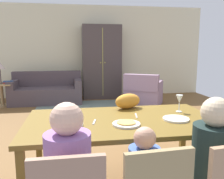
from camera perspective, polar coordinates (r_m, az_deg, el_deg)
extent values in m
cube|color=brown|center=(4.49, -0.83, -9.19)|extent=(6.81, 6.34, 0.02)
cube|color=beige|center=(7.45, -4.52, 8.91)|extent=(6.81, 0.10, 2.70)
cube|color=brown|center=(2.37, 2.43, -7.49)|extent=(1.84, 1.04, 0.04)
cube|color=brown|center=(2.91, -16.83, -12.51)|extent=(0.06, 0.06, 0.72)
cube|color=brown|center=(3.17, 16.29, -10.63)|extent=(0.06, 0.06, 0.72)
cylinder|color=silver|center=(2.20, -10.07, -8.19)|extent=(0.25, 0.25, 0.02)
cylinder|color=#E79E52|center=(2.19, -10.08, -7.81)|extent=(0.17, 0.17, 0.01)
cylinder|color=silver|center=(2.19, 3.39, -8.12)|extent=(0.25, 0.25, 0.02)
cylinder|color=#E1A950|center=(2.18, 3.39, -7.75)|extent=(0.17, 0.17, 0.01)
cylinder|color=white|center=(2.42, 14.82, -6.72)|extent=(0.25, 0.25, 0.02)
cylinder|color=silver|center=(2.73, 15.44, -5.01)|extent=(0.06, 0.06, 0.01)
cylinder|color=silver|center=(2.72, 15.49, -4.03)|extent=(0.01, 0.01, 0.09)
cone|color=silver|center=(2.70, 15.58, -2.17)|extent=(0.07, 0.07, 0.09)
cube|color=silver|center=(2.27, -4.20, -7.61)|extent=(0.05, 0.15, 0.01)
cube|color=silver|center=(2.49, 5.72, -6.11)|extent=(0.05, 0.17, 0.01)
cylinder|color=#9466AD|center=(1.66, -10.26, -17.65)|extent=(0.30, 0.30, 0.46)
sphere|color=beige|center=(1.54, -10.63, -6.82)|extent=(0.21, 0.21, 0.21)
cylinder|color=#405FAD|center=(1.75, 7.54, -18.42)|extent=(0.22, 0.22, 0.33)
sphere|color=tan|center=(1.65, 7.72, -11.25)|extent=(0.15, 0.15, 0.15)
cylinder|color=#1B2B28|center=(1.92, 22.69, -14.36)|extent=(0.30, 0.30, 0.46)
sphere|color=beige|center=(1.81, 23.35, -4.92)|extent=(0.21, 0.21, 0.21)
ellipsoid|color=orange|center=(2.77, 3.74, -2.73)|extent=(0.36, 0.27, 0.17)
cube|color=slate|center=(5.92, -5.24, -4.44)|extent=(2.60, 1.80, 0.01)
cube|color=#493C41|center=(6.68, -15.11, -1.30)|extent=(1.84, 0.84, 0.42)
cube|color=#493C41|center=(6.95, -14.98, 2.54)|extent=(1.84, 0.20, 0.40)
cube|color=#493C41|center=(6.77, -22.24, 1.11)|extent=(0.18, 0.84, 0.20)
cube|color=#493C41|center=(6.60, -8.03, 1.53)|extent=(0.18, 0.84, 0.20)
cube|color=gray|center=(6.32, 7.49, -1.67)|extent=(1.15, 1.15, 0.42)
cube|color=gray|center=(5.92, 6.86, 1.62)|extent=(0.84, 0.59, 0.40)
cube|color=gray|center=(6.20, 10.57, 0.95)|extent=(0.57, 0.82, 0.20)
cube|color=gray|center=(6.34, 4.60, 1.27)|extent=(0.57, 0.82, 0.20)
cube|color=#413533|center=(7.09, -2.47, 6.48)|extent=(1.10, 0.56, 2.10)
cube|color=#ACA142|center=(6.81, -2.19, 6.35)|extent=(0.02, 0.01, 1.89)
sphere|color=#ACA142|center=(6.80, -2.68, 6.34)|extent=(0.04, 0.04, 0.04)
sphere|color=#ACA142|center=(6.81, -1.68, 6.35)|extent=(0.04, 0.04, 0.04)
cube|color=#A38256|center=(6.63, -24.64, 1.18)|extent=(0.56, 0.56, 0.03)
cylinder|color=#A38256|center=(6.68, -24.47, -1.28)|extent=(0.08, 0.08, 0.55)
cylinder|color=#A38256|center=(6.73, -24.32, -3.46)|extent=(0.36, 0.36, 0.03)
cylinder|color=#463537|center=(6.63, -24.66, 1.39)|extent=(0.16, 0.16, 0.02)
cylinder|color=#463537|center=(6.61, -24.77, 2.94)|extent=(0.02, 0.02, 0.34)
cone|color=#C2AB9E|center=(6.59, -24.92, 5.18)|extent=(0.26, 0.26, 0.18)
cube|color=maroon|center=(6.56, -23.17, 1.46)|extent=(0.22, 0.16, 0.03)
cube|color=#314F7D|center=(6.61, -23.24, 1.75)|extent=(0.22, 0.16, 0.03)
cube|color=black|center=(5.72, 3.61, -3.61)|extent=(0.32, 0.16, 0.26)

